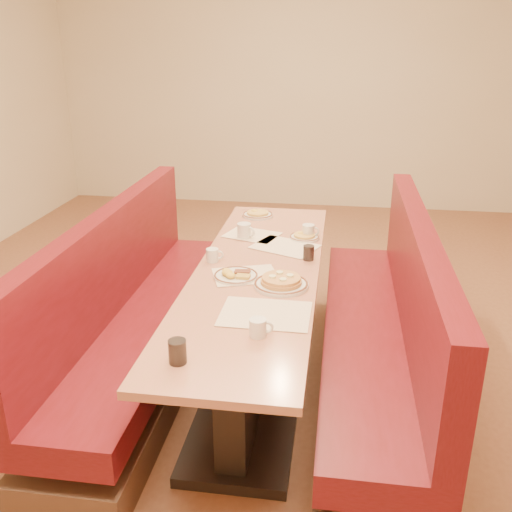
# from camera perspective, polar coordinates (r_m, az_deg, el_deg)

# --- Properties ---
(ground) EXTENTS (8.00, 8.00, 0.00)m
(ground) POSITION_cam_1_polar(r_m,az_deg,el_deg) (3.60, 0.09, -12.49)
(ground) COLOR #9E6647
(ground) RESTS_ON ground
(room_envelope) EXTENTS (6.04, 8.04, 2.82)m
(room_envelope) POSITION_cam_1_polar(r_m,az_deg,el_deg) (3.00, 0.11, 19.92)
(room_envelope) COLOR beige
(room_envelope) RESTS_ON ground
(diner_table) EXTENTS (0.70, 2.50, 0.75)m
(diner_table) POSITION_cam_1_polar(r_m,az_deg,el_deg) (3.41, 0.09, -7.25)
(diner_table) COLOR black
(diner_table) RESTS_ON ground
(booth_left) EXTENTS (0.55, 2.50, 1.05)m
(booth_left) POSITION_cam_1_polar(r_m,az_deg,el_deg) (3.58, -11.65, -6.46)
(booth_left) COLOR #4C3326
(booth_left) RESTS_ON ground
(booth_right) EXTENTS (0.55, 2.50, 1.05)m
(booth_right) POSITION_cam_1_polar(r_m,az_deg,el_deg) (3.40, 12.52, -8.14)
(booth_right) COLOR #4C3326
(booth_right) RESTS_ON ground
(placemat_near_left) EXTENTS (0.42, 0.36, 0.00)m
(placemat_near_left) POSITION_cam_1_polar(r_m,az_deg,el_deg) (3.17, -1.06, -1.94)
(placemat_near_left) COLOR beige
(placemat_near_left) RESTS_ON diner_table
(placemat_near_right) EXTENTS (0.43, 0.33, 0.00)m
(placemat_near_right) POSITION_cam_1_polar(r_m,az_deg,el_deg) (2.75, 0.94, -5.78)
(placemat_near_right) COLOR beige
(placemat_near_right) RESTS_ON diner_table
(placemat_far_left) EXTENTS (0.40, 0.35, 0.00)m
(placemat_far_left) POSITION_cam_1_polar(r_m,az_deg,el_deg) (3.81, -0.40, 2.14)
(placemat_far_left) COLOR beige
(placemat_far_left) RESTS_ON diner_table
(placemat_far_right) EXTENTS (0.46, 0.41, 0.00)m
(placemat_far_right) POSITION_cam_1_polar(r_m,az_deg,el_deg) (3.60, 2.91, 0.96)
(placemat_far_right) COLOR beige
(placemat_far_right) RESTS_ON diner_table
(pancake_plate) EXTENTS (0.29, 0.29, 0.07)m
(pancake_plate) POSITION_cam_1_polar(r_m,az_deg,el_deg) (3.03, 2.53, -2.67)
(pancake_plate) COLOR silver
(pancake_plate) RESTS_ON diner_table
(eggs_plate) EXTENTS (0.25, 0.25, 0.05)m
(eggs_plate) POSITION_cam_1_polar(r_m,az_deg,el_deg) (3.14, -2.09, -1.93)
(eggs_plate) COLOR silver
(eggs_plate) RESTS_ON diner_table
(extra_plate_mid) EXTENTS (0.20, 0.20, 0.04)m
(extra_plate_mid) POSITION_cam_1_polar(r_m,az_deg,el_deg) (3.76, 4.85, 1.95)
(extra_plate_mid) COLOR silver
(extra_plate_mid) RESTS_ON diner_table
(extra_plate_far) EXTENTS (0.23, 0.23, 0.05)m
(extra_plate_far) POSITION_cam_1_polar(r_m,az_deg,el_deg) (4.21, 0.17, 4.20)
(extra_plate_far) COLOR silver
(extra_plate_far) RESTS_ON diner_table
(coffee_mug_a) EXTENTS (0.11, 0.08, 0.08)m
(coffee_mug_a) POSITION_cam_1_polar(r_m,az_deg,el_deg) (2.54, 0.25, -7.15)
(coffee_mug_a) COLOR silver
(coffee_mug_a) RESTS_ON diner_table
(coffee_mug_b) EXTENTS (0.10, 0.07, 0.08)m
(coffee_mug_b) POSITION_cam_1_polar(r_m,az_deg,el_deg) (3.37, -4.34, 0.11)
(coffee_mug_b) COLOR silver
(coffee_mug_b) RESTS_ON diner_table
(coffee_mug_c) EXTENTS (0.11, 0.08, 0.09)m
(coffee_mug_c) POSITION_cam_1_polar(r_m,az_deg,el_deg) (3.78, 5.30, 2.52)
(coffee_mug_c) COLOR silver
(coffee_mug_c) RESTS_ON diner_table
(coffee_mug_d) EXTENTS (0.12, 0.09, 0.10)m
(coffee_mug_d) POSITION_cam_1_polar(r_m,az_deg,el_deg) (3.75, -1.15, 2.57)
(coffee_mug_d) COLOR silver
(coffee_mug_d) RESTS_ON diner_table
(soda_tumbler_near) EXTENTS (0.07, 0.07, 0.10)m
(soda_tumbler_near) POSITION_cam_1_polar(r_m,az_deg,el_deg) (2.37, -7.86, -9.46)
(soda_tumbler_near) COLOR black
(soda_tumbler_near) RESTS_ON diner_table
(soda_tumbler_mid) EXTENTS (0.07, 0.07, 0.09)m
(soda_tumbler_mid) POSITION_cam_1_polar(r_m,az_deg,el_deg) (3.39, 5.28, 0.33)
(soda_tumbler_mid) COLOR black
(soda_tumbler_mid) RESTS_ON diner_table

